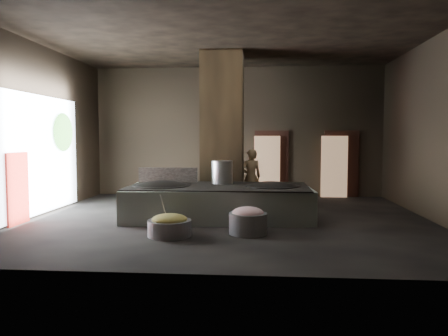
# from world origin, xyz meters

# --- Properties ---
(floor) EXTENTS (10.00, 9.00, 0.10)m
(floor) POSITION_xyz_m (0.00, 0.00, -0.05)
(floor) COLOR black
(floor) RESTS_ON ground
(ceiling) EXTENTS (10.00, 9.00, 0.10)m
(ceiling) POSITION_xyz_m (0.00, 0.00, 4.55)
(ceiling) COLOR black
(ceiling) RESTS_ON back_wall
(back_wall) EXTENTS (10.00, 0.10, 4.50)m
(back_wall) POSITION_xyz_m (0.00, 4.55, 2.25)
(back_wall) COLOR black
(back_wall) RESTS_ON ground
(front_wall) EXTENTS (10.00, 0.10, 4.50)m
(front_wall) POSITION_xyz_m (0.00, -4.55, 2.25)
(front_wall) COLOR black
(front_wall) RESTS_ON ground
(left_wall) EXTENTS (0.10, 9.00, 4.50)m
(left_wall) POSITION_xyz_m (-5.05, 0.00, 2.25)
(left_wall) COLOR black
(left_wall) RESTS_ON ground
(right_wall) EXTENTS (0.10, 9.00, 4.50)m
(right_wall) POSITION_xyz_m (5.05, 0.00, 2.25)
(right_wall) COLOR black
(right_wall) RESTS_ON ground
(pillar) EXTENTS (1.20, 1.20, 4.50)m
(pillar) POSITION_xyz_m (-0.30, 1.90, 2.25)
(pillar) COLOR black
(pillar) RESTS_ON ground
(hearth_platform) EXTENTS (4.72, 2.46, 0.80)m
(hearth_platform) POSITION_xyz_m (-0.25, 0.08, 0.40)
(hearth_platform) COLOR silver
(hearth_platform) RESTS_ON ground
(platform_cap) EXTENTS (4.51, 2.16, 0.03)m
(platform_cap) POSITION_xyz_m (-0.25, 0.08, 0.82)
(platform_cap) COLOR black
(platform_cap) RESTS_ON hearth_platform
(wok_left) EXTENTS (1.45, 1.45, 0.40)m
(wok_left) POSITION_xyz_m (-1.70, 0.03, 0.75)
(wok_left) COLOR black
(wok_left) RESTS_ON hearth_platform
(wok_left_rim) EXTENTS (1.48, 1.48, 0.05)m
(wok_left_rim) POSITION_xyz_m (-1.70, 0.03, 0.82)
(wok_left_rim) COLOR black
(wok_left_rim) RESTS_ON hearth_platform
(wok_right) EXTENTS (1.35, 1.35, 0.38)m
(wok_right) POSITION_xyz_m (1.10, 0.13, 0.75)
(wok_right) COLOR black
(wok_right) RESTS_ON hearth_platform
(wok_right_rim) EXTENTS (1.38, 1.38, 0.05)m
(wok_right_rim) POSITION_xyz_m (1.10, 0.13, 0.82)
(wok_right_rim) COLOR black
(wok_right_rim) RESTS_ON hearth_platform
(stock_pot) EXTENTS (0.56, 0.56, 0.60)m
(stock_pot) POSITION_xyz_m (-0.20, 0.63, 1.13)
(stock_pot) COLOR #ABAFB2
(stock_pot) RESTS_ON hearth_platform
(splash_guard) EXTENTS (1.60, 0.15, 0.40)m
(splash_guard) POSITION_xyz_m (-1.70, 0.83, 1.03)
(splash_guard) COLOR black
(splash_guard) RESTS_ON hearth_platform
(cook) EXTENTS (0.70, 0.55, 1.70)m
(cook) POSITION_xyz_m (0.53, 2.40, 0.85)
(cook) COLOR #9F7D51
(cook) RESTS_ON ground
(veg_basin) EXTENTS (1.06, 1.06, 0.33)m
(veg_basin) POSITION_xyz_m (-1.08, -2.01, 0.17)
(veg_basin) COLOR slate
(veg_basin) RESTS_ON ground
(veg_fill) EXTENTS (0.74, 0.74, 0.23)m
(veg_fill) POSITION_xyz_m (-1.08, -2.01, 0.35)
(veg_fill) COLOR olive
(veg_fill) RESTS_ON veg_basin
(ladle) EXTENTS (0.12, 0.35, 0.64)m
(ladle) POSITION_xyz_m (-1.23, -1.86, 0.55)
(ladle) COLOR #ABAFB2
(ladle) RESTS_ON veg_basin
(meat_basin) EXTENTS (0.82, 0.82, 0.45)m
(meat_basin) POSITION_xyz_m (0.55, -1.67, 0.22)
(meat_basin) COLOR slate
(meat_basin) RESTS_ON ground
(meat_fill) EXTENTS (0.67, 0.67, 0.26)m
(meat_fill) POSITION_xyz_m (0.55, -1.67, 0.45)
(meat_fill) COLOR #C1747D
(meat_fill) RESTS_ON meat_basin
(doorway_near) EXTENTS (1.18, 0.08, 2.38)m
(doorway_near) POSITION_xyz_m (1.20, 4.45, 1.10)
(doorway_near) COLOR black
(doorway_near) RESTS_ON ground
(doorway_near_glow) EXTENTS (0.89, 0.04, 2.11)m
(doorway_near_glow) POSITION_xyz_m (1.04, 4.29, 1.05)
(doorway_near_glow) COLOR #8C6647
(doorway_near_glow) RESTS_ON ground
(doorway_far) EXTENTS (1.18, 0.08, 2.38)m
(doorway_far) POSITION_xyz_m (3.60, 4.45, 1.10)
(doorway_far) COLOR black
(doorway_far) RESTS_ON ground
(doorway_far_glow) EXTENTS (0.89, 0.04, 2.11)m
(doorway_far_glow) POSITION_xyz_m (3.33, 4.29, 1.05)
(doorway_far_glow) COLOR #8C6647
(doorway_far_glow) RESTS_ON ground
(left_opening) EXTENTS (0.04, 4.20, 3.10)m
(left_opening) POSITION_xyz_m (-4.95, 0.20, 1.60)
(left_opening) COLOR white
(left_opening) RESTS_ON ground
(pavilion_sliver) EXTENTS (0.05, 0.90, 1.70)m
(pavilion_sliver) POSITION_xyz_m (-4.88, -1.10, 0.85)
(pavilion_sliver) COLOR maroon
(pavilion_sliver) RESTS_ON ground
(tree_silhouette) EXTENTS (0.28, 1.10, 1.10)m
(tree_silhouette) POSITION_xyz_m (-4.85, 1.30, 2.20)
(tree_silhouette) COLOR #194714
(tree_silhouette) RESTS_ON left_opening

